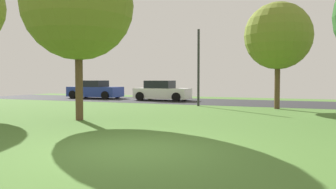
{
  "coord_description": "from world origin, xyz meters",
  "views": [
    {
      "loc": [
        3.61,
        -6.63,
        1.62
      ],
      "look_at": [
        0.0,
        2.14,
        1.17
      ],
      "focal_mm": 35.67,
      "sensor_mm": 36.0,
      "label": 1
    }
  ],
  "objects": [
    {
      "name": "street_lamp_post",
      "position": [
        -2.2,
        12.2,
        2.25
      ],
      "size": [
        0.14,
        0.14,
        4.5
      ],
      "primitive_type": "cylinder",
      "color": "#2D2D33",
      "rests_on": "ground_plane"
    },
    {
      "name": "parked_car_white",
      "position": [
        -6.19,
        15.98,
        0.67
      ],
      "size": [
        4.07,
        1.92,
        1.47
      ],
      "color": "white",
      "rests_on": "ground_plane"
    },
    {
      "name": "oak_tree_center",
      "position": [
        -4.52,
        4.03,
        4.45
      ],
      "size": [
        4.26,
        4.26,
        6.59
      ],
      "color": "brown",
      "rests_on": "ground_plane"
    },
    {
      "name": "parked_car_blue",
      "position": [
        -12.36,
        16.35,
        0.67
      ],
      "size": [
        4.43,
        2.02,
        1.46
      ],
      "color": "#233893",
      "rests_on": "ground_plane"
    },
    {
      "name": "road_strip",
      "position": [
        0.0,
        16.0,
        0.0
      ],
      "size": [
        44.0,
        6.4,
        0.01
      ],
      "primitive_type": "cube",
      "color": "#28282B",
      "rests_on": "ground_plane"
    },
    {
      "name": "maple_tree_near",
      "position": [
        2.23,
        12.03,
        3.87
      ],
      "size": [
        3.55,
        3.55,
        5.65
      ],
      "color": "brown",
      "rests_on": "ground_plane"
    },
    {
      "name": "ground_plane",
      "position": [
        0.0,
        0.0,
        0.0
      ],
      "size": [
        44.0,
        44.0,
        0.0
      ],
      "primitive_type": "plane",
      "color": "#47702D"
    }
  ]
}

